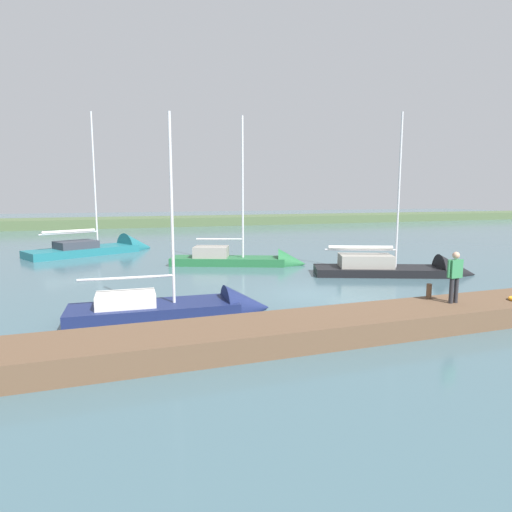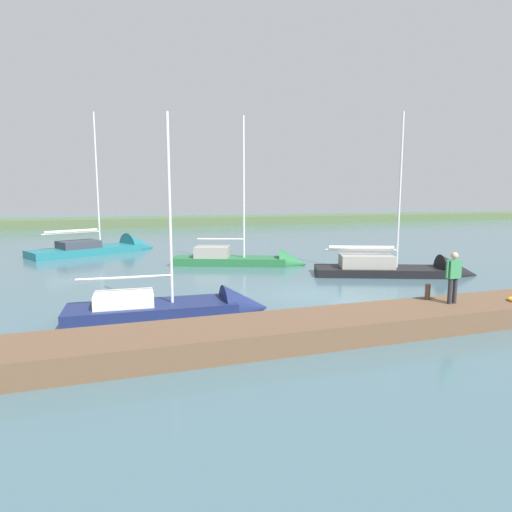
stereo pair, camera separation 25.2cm
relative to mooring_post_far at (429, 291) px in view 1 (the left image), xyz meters
name	(u,v)px [view 1 (the left image)]	position (x,y,z in m)	size (l,w,h in m)	color
ground_plane	(313,295)	(2.26, -4.41, -0.94)	(200.00, 200.00, 0.00)	#42606B
far_shoreline	(168,225)	(2.26, -50.84, -0.94)	(180.00, 8.00, 2.40)	#4C603D
dock_pier	(388,320)	(2.26, 0.80, -0.60)	(22.64, 2.29, 0.68)	brown
mooring_post_far	(429,291)	(0.00, 0.00, 0.00)	(0.18, 0.18, 0.53)	brown
sailboat_far_right	(408,272)	(-4.74, -7.02, -0.77)	(8.80, 5.18, 9.60)	black
sailboat_mid_channel	(247,261)	(2.48, -13.11, -0.72)	(8.39, 4.85, 9.80)	#236638
sailboat_outer_mooring	(107,250)	(10.64, -22.16, -0.78)	(9.60, 6.56, 11.42)	#1E6B75
sailboat_inner_slip	(188,312)	(7.98, -2.92, -0.78)	(7.16, 2.19, 7.87)	navy
person_on_dock	(455,273)	(-0.34, 0.77, 0.74)	(0.66, 0.24, 1.74)	#28282D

